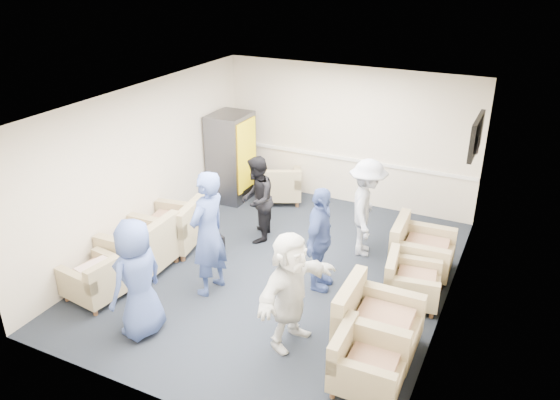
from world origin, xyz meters
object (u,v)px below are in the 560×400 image
at_px(vending_machine, 232,157).
at_px(person_back_right, 366,208).
at_px(person_mid_right, 320,239).
at_px(person_front_left, 137,279).
at_px(armchair_right_near, 364,365).
at_px(person_back_left, 257,199).
at_px(armchair_left_near, 99,280).
at_px(armchair_right_midfar, 409,283).
at_px(armchair_corner, 280,186).
at_px(person_front_right, 290,290).
at_px(armchair_right_far, 418,251).
at_px(armchair_right_midnear, 373,325).
at_px(armchair_left_mid, 143,248).
at_px(armchair_left_far, 175,228).
at_px(person_mid_left, 208,234).

relative_size(vending_machine, person_back_right, 1.07).
bearing_deg(person_mid_right, person_front_left, 134.86).
distance_m(armchair_right_near, person_back_right, 3.15).
distance_m(person_back_left, person_mid_right, 1.78).
relative_size(armchair_right_near, person_back_left, 0.52).
relative_size(armchair_right_near, person_back_right, 0.48).
height_order(person_front_left, person_mid_right, person_front_left).
distance_m(armchair_left_near, armchair_right_midfar, 4.43).
relative_size(armchair_right_midfar, armchair_corner, 0.79).
bearing_deg(person_back_left, armchair_left_near, -42.14).
bearing_deg(person_mid_right, armchair_left_near, 116.36).
height_order(person_front_left, person_front_right, person_front_left).
relative_size(armchair_right_far, person_front_left, 0.57).
relative_size(armchair_left_near, armchair_right_midnear, 0.89).
height_order(armchair_left_mid, armchair_right_midfar, armchair_left_mid).
relative_size(armchair_right_near, vending_machine, 0.45).
bearing_deg(vending_machine, armchair_left_far, -85.27).
distance_m(person_back_right, person_mid_right, 1.30).
distance_m(armchair_right_far, person_front_left, 4.24).
bearing_deg(person_back_right, person_back_left, 86.32).
relative_size(armchair_right_midnear, armchair_corner, 0.89).
distance_m(armchair_left_far, vending_machine, 2.28).
bearing_deg(armchair_left_mid, person_front_left, 36.19).
bearing_deg(armchair_right_midfar, person_back_left, 67.74).
xyz_separation_m(armchair_left_near, armchair_right_midfar, (4.01, 1.88, -0.00)).
distance_m(armchair_right_midnear, person_mid_right, 1.60).
relative_size(armchair_left_mid, armchair_corner, 0.91).
bearing_deg(armchair_left_near, armchair_right_midfar, 122.75).
distance_m(armchair_right_far, armchair_corner, 3.41).
relative_size(armchair_right_near, person_mid_left, 0.42).
bearing_deg(armchair_right_midnear, armchair_left_mid, 84.96).
relative_size(person_front_left, person_mid_right, 1.02).
bearing_deg(person_mid_left, armchair_left_far, -117.32).
xyz_separation_m(armchair_left_near, person_front_left, (1.04, -0.33, 0.51)).
height_order(armchair_right_midnear, armchair_corner, armchair_right_midnear).
distance_m(armchair_left_far, person_front_right, 3.12).
bearing_deg(person_front_right, armchair_right_midnear, -60.02).
distance_m(person_mid_left, person_mid_right, 1.60).
bearing_deg(person_mid_right, armchair_right_midfar, -85.69).
relative_size(armchair_left_mid, person_front_left, 0.60).
bearing_deg(person_front_left, armchair_right_near, 103.49).
distance_m(armchair_left_near, armchair_left_mid, 0.93).
bearing_deg(armchair_right_midfar, armchair_right_far, -3.58).
bearing_deg(person_back_right, armchair_right_near, -176.62).
xyz_separation_m(armchair_right_near, armchair_right_midnear, (-0.10, 0.66, 0.07)).
relative_size(armchair_left_mid, vending_machine, 0.56).
xyz_separation_m(armchair_right_near, person_back_right, (-0.95, 2.96, 0.51)).
relative_size(armchair_right_near, person_front_right, 0.50).
xyz_separation_m(armchair_corner, person_back_left, (0.33, -1.60, 0.43)).
relative_size(armchair_left_far, armchair_right_midfar, 1.22).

